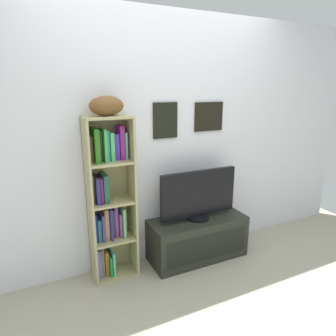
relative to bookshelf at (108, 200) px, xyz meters
name	(u,v)px	position (x,y,z in m)	size (l,w,h in m)	color
ground	(222,329)	(0.56, -1.00, -0.76)	(5.20, 5.20, 0.04)	#9D9884
back_wall	(160,142)	(0.56, 0.13, 0.45)	(4.80, 0.08, 2.38)	silver
bookshelf	(108,200)	(0.00, 0.00, 0.00)	(0.40, 0.26, 1.48)	tan
football	(107,106)	(0.02, -0.03, 0.82)	(0.29, 0.16, 0.16)	brown
tv_stand	(197,238)	(0.87, -0.11, -0.53)	(0.99, 0.40, 0.43)	black
television	(199,195)	(0.87, -0.10, -0.06)	(0.81, 0.22, 0.50)	black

